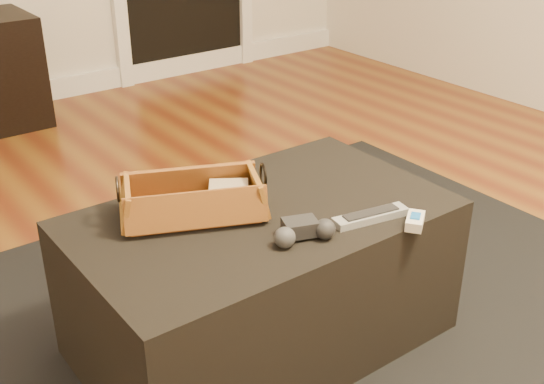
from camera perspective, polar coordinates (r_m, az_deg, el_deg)
area_rug at (r=2.01m, az=0.06°, el=-12.98°), size 2.60×2.00×0.01m
ottoman at (r=1.91m, az=-0.84°, el=-7.21°), size 1.00×0.60×0.42m
tv_remote at (r=1.77m, az=-7.13°, el=-1.60°), size 0.20×0.10×0.02m
cloth_bundle at (r=1.81m, az=-3.62°, el=-0.12°), size 0.13×0.12×0.06m
wicker_basket at (r=1.78m, az=-6.62°, el=-0.75°), size 0.42×0.33×0.13m
game_controller at (r=1.66m, az=2.62°, el=-3.27°), size 0.17×0.12×0.05m
silver_remote at (r=1.78m, az=8.25°, el=-2.01°), size 0.21×0.09×0.02m
cream_gadget at (r=1.77m, az=11.88°, el=-2.38°), size 0.09×0.08×0.03m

